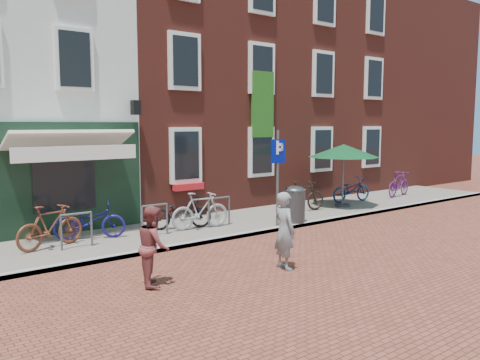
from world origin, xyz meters
TOP-DOWN VIEW (x-y plane):
  - ground at (0.00, 0.00)m, footprint 80.00×80.00m
  - sidewalk at (1.00, 1.50)m, footprint 24.00×3.00m
  - building_brick_mid at (2.00, 7.00)m, footprint 6.00×8.00m
  - building_brick_right at (8.00, 7.00)m, footprint 6.00×8.00m
  - filler_right at (14.50, 7.00)m, footprint 7.00×8.00m
  - litter_bin at (2.54, 0.30)m, footprint 0.62×0.62m
  - parking_sign at (1.83, 0.24)m, footprint 0.50×0.08m
  - parasol at (5.81, 1.30)m, footprint 2.42×2.42m
  - woman at (-0.58, -2.65)m, footprint 0.45×0.62m
  - boy at (-3.17, -1.94)m, footprint 0.78×0.87m
  - bicycle_1 at (-3.97, 1.58)m, footprint 1.75×0.90m
  - bicycle_2 at (-2.93, 1.91)m, footprint 1.83×1.22m
  - bicycle_3 at (-0.10, 1.24)m, footprint 1.73×0.69m
  - bicycle_4 at (-0.54, 1.56)m, footprint 1.83×1.13m
  - bicycle_5 at (3.97, 1.41)m, footprint 1.74×0.77m
  - bicycle_6 at (6.80, 1.74)m, footprint 1.79×0.82m
  - bicycle_7 at (9.37, 1.49)m, footprint 1.73×0.73m

SIDE VIEW (x-z plane):
  - ground at x=0.00m, z-range 0.00..0.00m
  - sidewalk at x=1.00m, z-range 0.00..0.10m
  - bicycle_2 at x=-2.93m, z-range 0.10..1.01m
  - bicycle_4 at x=-0.54m, z-range 0.10..1.01m
  - bicycle_6 at x=6.80m, z-range 0.10..1.01m
  - bicycle_1 at x=-3.97m, z-range 0.10..1.11m
  - bicycle_3 at x=-0.10m, z-range 0.10..1.11m
  - bicycle_5 at x=3.97m, z-range 0.10..1.11m
  - bicycle_7 at x=9.37m, z-range 0.10..1.11m
  - litter_bin at x=2.54m, z-range 0.12..1.26m
  - boy at x=-3.17m, z-range 0.00..1.47m
  - woman at x=-0.58m, z-range 0.00..1.59m
  - parking_sign at x=1.83m, z-range 0.48..3.16m
  - parasol at x=5.81m, z-range 0.99..3.25m
  - filler_right at x=14.50m, z-range 0.00..9.00m
  - building_brick_mid at x=2.00m, z-range 0.00..10.00m
  - building_brick_right at x=8.00m, z-range 0.00..10.00m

